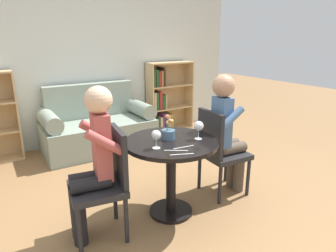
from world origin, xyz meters
TOP-DOWN VIEW (x-y plane):
  - ground_plane at (0.00, 0.00)m, footprint 16.00×16.00m
  - back_wall at (0.00, 2.41)m, footprint 5.20×0.05m
  - round_table at (0.00, 0.00)m, footprint 0.82×0.82m
  - couch at (0.00, 1.99)m, footprint 1.53×0.80m
  - bookshelf_right at (1.29, 2.25)m, footprint 0.81×0.28m
  - chair_left at (-0.60, 0.02)m, footprint 0.47×0.47m
  - chair_right at (0.60, 0.05)m, footprint 0.45×0.45m
  - person_left at (-0.69, 0.04)m, footprint 0.45×0.38m
  - person_right at (0.69, 0.04)m, footprint 0.43×0.36m
  - wine_glass_left at (-0.20, -0.09)m, footprint 0.08×0.08m
  - wine_glass_right at (0.23, -0.09)m, footprint 0.09×0.09m
  - flower_vase at (0.01, 0.05)m, footprint 0.12×0.12m
  - knife_left_setting at (-0.09, -0.22)m, footprint 0.17×0.11m
  - fork_left_setting at (-0.10, -0.31)m, footprint 0.18×0.08m
  - knife_right_setting at (0.00, -0.19)m, footprint 0.19×0.03m

SIDE VIEW (x-z plane):
  - ground_plane at x=0.00m, z-range 0.00..0.00m
  - couch at x=0.00m, z-range -0.15..0.77m
  - chair_left at x=-0.60m, z-range 0.04..0.94m
  - chair_right at x=0.60m, z-range 0.04..0.94m
  - bookshelf_right at x=1.29m, z-range -0.05..1.12m
  - round_table at x=0.00m, z-range 0.19..0.90m
  - person_left at x=-0.69m, z-range 0.05..1.29m
  - person_right at x=0.69m, z-range 0.06..1.30m
  - knife_left_setting at x=-0.09m, z-range 0.71..0.72m
  - fork_left_setting at x=-0.10m, z-range 0.71..0.72m
  - knife_right_setting at x=0.00m, z-range 0.71..0.72m
  - flower_vase at x=0.01m, z-range 0.66..0.88m
  - wine_glass_left at x=-0.20m, z-range 0.75..0.90m
  - wine_glass_right at x=0.23m, z-range 0.75..0.91m
  - back_wall at x=0.00m, z-range 0.00..2.70m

